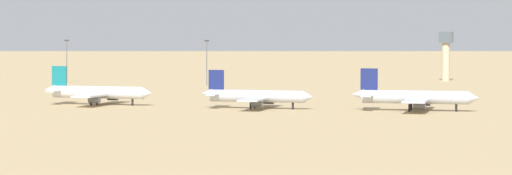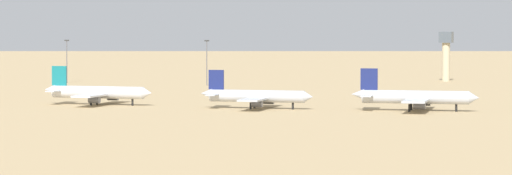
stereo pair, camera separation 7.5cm
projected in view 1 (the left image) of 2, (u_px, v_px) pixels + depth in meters
name	position (u px, v px, depth m)	size (l,w,h in m)	color
ground	(258.00, 107.00, 356.44)	(4000.00, 4000.00, 0.00)	tan
ridge_west	(383.00, 4.00, 1537.52)	(241.94, 159.11, 89.99)	gray
parked_jet_teal_3	(97.00, 92.00, 364.20)	(34.01, 28.51, 11.25)	silver
parked_jet_navy_4	(256.00, 96.00, 348.42)	(32.56, 27.40, 10.76)	silver
parked_jet_navy_5	(414.00, 97.00, 339.73)	(34.89, 29.46, 11.52)	silver
control_tower	(446.00, 51.00, 504.09)	(5.20, 5.20, 20.06)	#C6B793
light_pole_west	(67.00, 58.00, 492.41)	(1.80, 0.50, 17.01)	#59595E
light_pole_mid	(207.00, 59.00, 473.88)	(1.80, 0.50, 17.19)	#59595E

